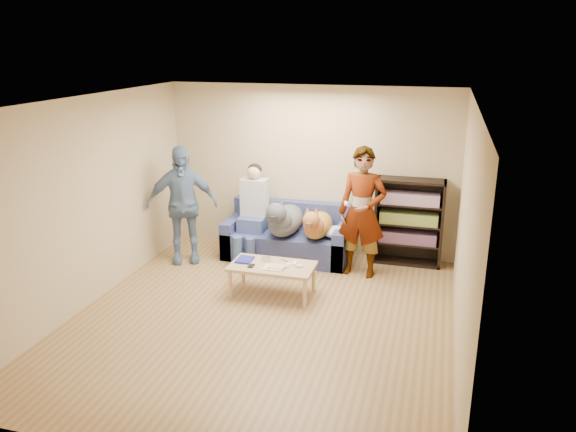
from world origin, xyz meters
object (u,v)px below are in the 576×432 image
(person_seated, at_px, (253,208))
(dog_gray, at_px, (284,219))
(notebook_blue, at_px, (245,260))
(person_standing_left, at_px, (182,205))
(coffee_table, at_px, (272,268))
(bookshelf, at_px, (409,220))
(camera_silver, at_px, (266,259))
(dog_tan, at_px, (317,225))
(person_standing_right, at_px, (362,212))
(sofa, at_px, (288,239))

(person_seated, bearing_deg, dog_gray, -10.72)
(notebook_blue, relative_size, person_seated, 0.18)
(person_standing_left, relative_size, coffee_table, 1.62)
(bookshelf, bearing_deg, camera_silver, -139.39)
(person_seated, xyz_separation_m, coffee_table, (0.70, -1.26, -0.40))
(notebook_blue, height_order, dog_tan, dog_tan)
(person_seated, bearing_deg, coffee_table, -60.99)
(person_standing_right, bearing_deg, dog_gray, 177.96)
(dog_gray, bearing_deg, camera_silver, -87.28)
(dog_tan, distance_m, bookshelf, 1.38)
(person_standing_left, height_order, camera_silver, person_standing_left)
(person_standing_left, relative_size, dog_gray, 1.39)
(person_seated, distance_m, dog_gray, 0.55)
(notebook_blue, height_order, camera_silver, camera_silver)
(sofa, xyz_separation_m, person_seated, (-0.52, -0.13, 0.49))
(dog_gray, bearing_deg, sofa, 90.87)
(dog_gray, bearing_deg, dog_tan, 1.46)
(person_standing_left, bearing_deg, dog_tan, -14.76)
(sofa, distance_m, coffee_table, 1.40)
(sofa, relative_size, coffee_table, 1.73)
(person_seated, height_order, dog_tan, person_seated)
(person_standing_right, distance_m, dog_tan, 0.77)
(camera_silver, relative_size, person_seated, 0.07)
(coffee_table, bearing_deg, person_standing_right, 44.56)
(coffee_table, bearing_deg, notebook_blue, 172.87)
(bookshelf, bearing_deg, coffee_table, -135.16)
(person_standing_right, bearing_deg, person_seated, 177.03)
(person_standing_left, relative_size, bookshelf, 1.37)
(person_standing_right, height_order, coffee_table, person_standing_right)
(person_standing_right, distance_m, person_standing_left, 2.67)
(sofa, xyz_separation_m, bookshelf, (1.80, 0.23, 0.40))
(camera_silver, bearing_deg, dog_gray, 92.72)
(camera_silver, xyz_separation_m, bookshelf, (1.75, 1.50, 0.23))
(person_standing_right, distance_m, sofa, 1.40)
(person_standing_left, bearing_deg, coffee_table, -51.30)
(person_standing_left, relative_size, dog_tan, 1.54)
(notebook_blue, xyz_separation_m, dog_gray, (0.23, 1.11, 0.24))
(person_standing_left, relative_size, person_seated, 1.21)
(notebook_blue, bearing_deg, person_standing_right, 33.85)
(person_standing_right, xyz_separation_m, person_seated, (-1.71, 0.26, -0.15))
(sofa, relative_size, dog_tan, 1.64)
(camera_silver, xyz_separation_m, coffee_table, (0.12, -0.12, -0.07))
(camera_silver, relative_size, coffee_table, 0.10)
(person_standing_left, height_order, coffee_table, person_standing_left)
(camera_silver, relative_size, dog_gray, 0.09)
(notebook_blue, xyz_separation_m, person_seated, (-0.30, 1.21, 0.34))
(camera_silver, distance_m, sofa, 1.28)
(person_standing_left, bearing_deg, bookshelf, -11.41)
(camera_silver, relative_size, bookshelf, 0.08)
(camera_silver, bearing_deg, bookshelf, 40.61)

